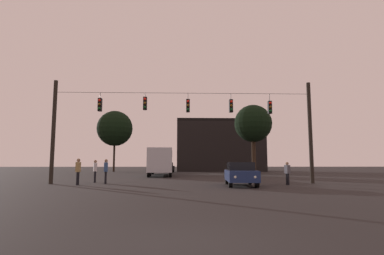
% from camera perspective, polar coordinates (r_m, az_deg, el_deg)
% --- Properties ---
extents(ground_plane, '(168.00, 168.00, 0.00)m').
position_cam_1_polar(ground_plane, '(30.31, -1.69, -9.36)').
color(ground_plane, black).
rests_on(ground_plane, ground).
extents(overhead_signal_span, '(18.96, 0.44, 7.45)m').
position_cam_1_polar(overhead_signal_span, '(22.36, -1.36, 0.77)').
color(overhead_signal_span, black).
rests_on(overhead_signal_span, ground).
extents(city_bus, '(2.97, 11.09, 3.00)m').
position_cam_1_polar(city_bus, '(36.14, -5.82, -5.92)').
color(city_bus, '#B7BCC6').
rests_on(city_bus, ground).
extents(car_near_right, '(2.10, 4.43, 1.52)m').
position_cam_1_polar(car_near_right, '(20.40, 9.00, -8.41)').
color(car_near_right, navy).
rests_on(car_near_right, ground).
extents(car_far_left, '(2.30, 4.49, 1.52)m').
position_cam_1_polar(car_far_left, '(46.82, -4.73, -7.37)').
color(car_far_left, black).
rests_on(car_far_left, ground).
extents(pedestrian_crossing_left, '(0.29, 0.39, 1.74)m').
position_cam_1_polar(pedestrian_crossing_left, '(22.62, -15.71, -7.57)').
color(pedestrian_crossing_left, black).
rests_on(pedestrian_crossing_left, ground).
extents(pedestrian_crossing_center, '(0.27, 0.38, 1.54)m').
position_cam_1_polar(pedestrian_crossing_center, '(24.24, 7.05, -7.99)').
color(pedestrian_crossing_center, black).
rests_on(pedestrian_crossing_center, ground).
extents(pedestrian_crossing_right, '(0.25, 0.37, 1.77)m').
position_cam_1_polar(pedestrian_crossing_right, '(22.07, -20.39, -7.39)').
color(pedestrian_crossing_right, black).
rests_on(pedestrian_crossing_right, ground).
extents(pedestrian_near_bus, '(0.35, 0.42, 1.69)m').
position_cam_1_polar(pedestrian_near_bus, '(24.49, -17.54, -7.48)').
color(pedestrian_near_bus, black).
rests_on(pedestrian_near_bus, ground).
extents(pedestrian_trailing, '(0.33, 0.41, 1.53)m').
position_cam_1_polar(pedestrian_trailing, '(21.91, 17.29, -7.91)').
color(pedestrian_trailing, black).
rests_on(pedestrian_trailing, ground).
extents(corner_building, '(14.86, 9.88, 8.86)m').
position_cam_1_polar(corner_building, '(55.62, 4.96, -3.49)').
color(corner_building, black).
rests_on(corner_building, ground).
extents(tree_left_silhouette, '(4.81, 4.81, 8.92)m').
position_cam_1_polar(tree_left_silhouette, '(40.33, 11.27, 0.67)').
color(tree_left_silhouette, '#2D2116').
rests_on(tree_left_silhouette, ground).
extents(tree_behind_building, '(5.91, 5.91, 10.16)m').
position_cam_1_polar(tree_behind_building, '(53.11, -14.13, -0.18)').
color(tree_behind_building, black).
rests_on(tree_behind_building, ground).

